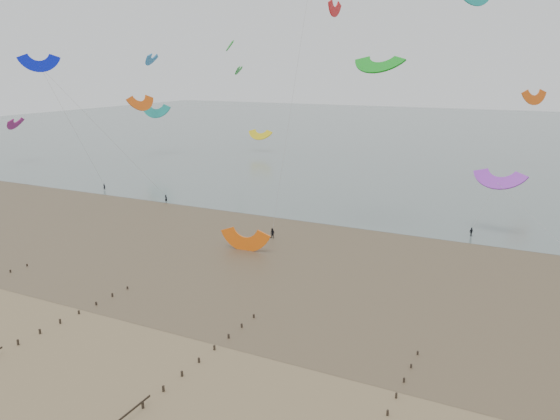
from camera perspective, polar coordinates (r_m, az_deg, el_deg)
The scene contains 5 objects.
ground at distance 54.64m, azimuth -12.95°, elevation -15.03°, with size 500.00×500.00×0.00m, color brown.
sea_and_shore at distance 83.19m, azimuth -0.10°, elevation -4.07°, with size 500.00×665.00×0.03m.
kitesurfer_lead at distance 113.75m, azimuth -11.82°, elevation 1.18°, with size 0.60×0.39×1.63m, color black.
grounded_kite at distance 82.69m, azimuth -3.66°, elevation -4.22°, with size 6.69×3.51×5.10m, color orange, non-canonical shape.
kites_airborne at distance 134.76m, azimuth 8.12°, elevation 11.76°, with size 252.52×107.85×43.08m.
Camera 1 is at (31.16, -36.06, 26.73)m, focal length 35.00 mm.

